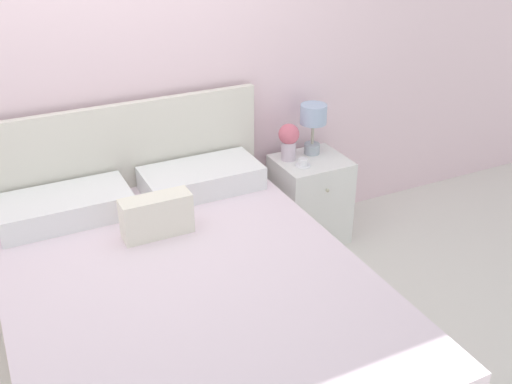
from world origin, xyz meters
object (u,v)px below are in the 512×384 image
at_px(bed, 186,315).
at_px(flower_vase, 289,139).
at_px(teacup, 303,163).
at_px(table_lamp, 313,120).
at_px(nightstand, 309,199).

xyz_separation_m(bed, flower_vase, (1.05, 0.86, 0.43)).
bearing_deg(teacup, table_lamp, 43.71).
bearing_deg(nightstand, bed, -146.20).
height_order(bed, table_lamp, bed).
relative_size(flower_vase, teacup, 2.46).
bearing_deg(nightstand, table_lamp, 57.76).
relative_size(bed, table_lamp, 6.36).
distance_m(nightstand, teacup, 0.34).
relative_size(bed, flower_vase, 8.84).
height_order(nightstand, flower_vase, flower_vase).
xyz_separation_m(bed, teacup, (1.08, 0.73, 0.31)).
xyz_separation_m(flower_vase, teacup, (0.03, -0.13, -0.12)).
height_order(bed, nightstand, bed).
height_order(nightstand, table_lamp, table_lamp).
bearing_deg(flower_vase, table_lamp, 5.11).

